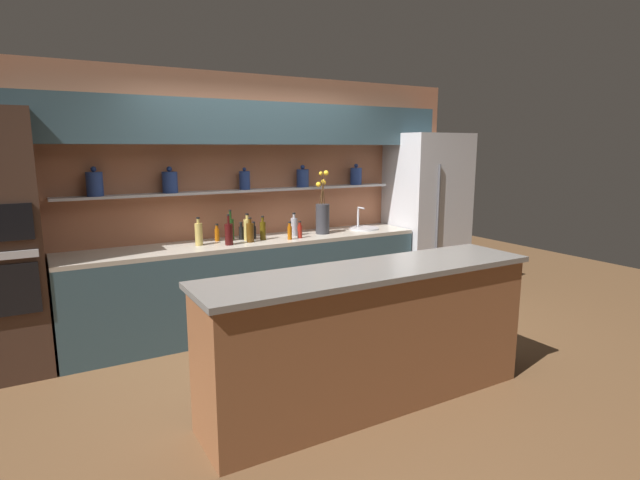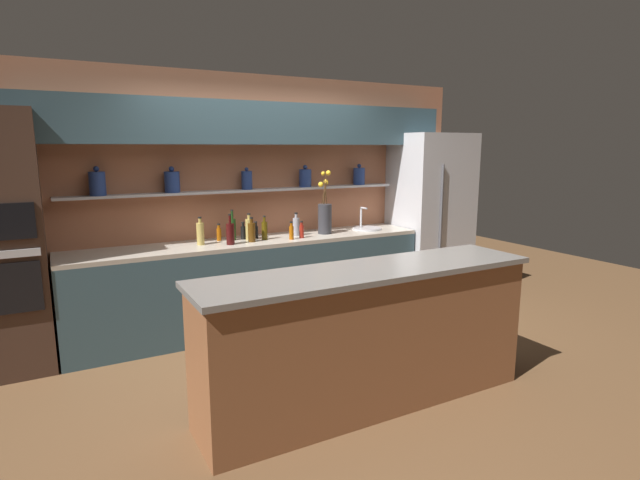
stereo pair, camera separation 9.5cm
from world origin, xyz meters
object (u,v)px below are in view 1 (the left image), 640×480
at_px(bottle_wine_3, 229,234).
at_px(bottle_spirit_8, 250,232).
at_px(refrigerator, 426,217).
at_px(bottle_wine_7, 231,229).
at_px(flower_vase, 323,216).
at_px(bottle_oil_0, 263,230).
at_px(bottle_sauce_10, 290,232).
at_px(bottle_spirit_1, 247,229).
at_px(sink_fixture, 364,227).
at_px(bottle_sauce_9, 300,231).
at_px(bottle_sauce_11, 254,231).
at_px(bottle_spirit_5, 199,234).
at_px(bottle_sauce_4, 241,232).
at_px(bottle_spirit_2, 294,226).
at_px(bottle_sauce_6, 217,234).

distance_m(bottle_wine_3, bottle_spirit_8, 0.24).
xyz_separation_m(refrigerator, bottle_wine_7, (-2.48, 0.14, 0.03)).
bearing_deg(bottle_wine_3, bottle_spirit_8, 8.25).
relative_size(flower_vase, bottle_wine_7, 2.21).
bearing_deg(bottle_oil_0, bottle_sauce_10, -26.34).
bearing_deg(bottle_wine_7, bottle_spirit_1, -25.51).
relative_size(sink_fixture, bottle_wine_3, 1.12).
distance_m(bottle_sauce_9, bottle_sauce_11, 0.48).
xyz_separation_m(bottle_spirit_5, bottle_wine_7, (0.36, 0.09, 0.00)).
bearing_deg(bottle_oil_0, bottle_sauce_4, 146.29).
height_order(bottle_wine_3, bottle_sauce_11, bottle_wine_3).
distance_m(bottle_wine_3, bottle_sauce_11, 0.41).
height_order(bottle_sauce_9, bottle_sauce_10, bottle_sauce_10).
bearing_deg(bottle_sauce_11, bottle_wine_3, -148.39).
xyz_separation_m(bottle_oil_0, bottle_sauce_10, (0.25, -0.12, -0.02)).
bearing_deg(bottle_wine_7, bottle_spirit_5, -165.25).
xyz_separation_m(bottle_spirit_8, bottle_sauce_11, (0.11, 0.18, -0.03)).
relative_size(bottle_wine_3, bottle_spirit_8, 1.21).
xyz_separation_m(sink_fixture, bottle_wine_7, (-1.58, 0.09, 0.10)).
bearing_deg(flower_vase, bottle_spirit_5, 179.38).
relative_size(refrigerator, bottle_sauce_9, 11.28).
xyz_separation_m(bottle_oil_0, bottle_spirit_2, (0.39, 0.05, 0.00)).
bearing_deg(bottle_spirit_8, bottle_spirit_5, 169.46).
height_order(sink_fixture, bottle_sauce_11, sink_fixture).
height_order(bottle_spirit_2, bottle_wine_7, bottle_wine_7).
xyz_separation_m(bottle_spirit_2, bottle_sauce_6, (-0.82, 0.11, -0.03)).
xyz_separation_m(sink_fixture, bottle_sauce_10, (-1.04, -0.16, 0.06)).
height_order(sink_fixture, bottle_wine_3, bottle_wine_3).
bearing_deg(bottle_spirit_1, bottle_wine_7, 154.49).
xyz_separation_m(bottle_spirit_1, bottle_sauce_4, (-0.04, 0.07, -0.04)).
distance_m(bottle_spirit_2, bottle_sauce_10, 0.23).
distance_m(flower_vase, bottle_wine_3, 1.12).
xyz_separation_m(sink_fixture, bottle_spirit_1, (-1.43, 0.02, 0.09)).
xyz_separation_m(bottle_spirit_8, bottle_sauce_10, (0.41, -0.07, -0.02)).
bearing_deg(flower_vase, bottle_sauce_6, 173.12).
xyz_separation_m(bottle_sauce_4, bottle_sauce_6, (-0.24, 0.04, -0.00)).
xyz_separation_m(bottle_spirit_5, bottle_spirit_8, (0.49, -0.09, -0.01)).
xyz_separation_m(sink_fixture, bottle_spirit_2, (-0.90, 0.01, 0.08)).
relative_size(bottle_wine_3, bottle_sauce_10, 1.62).
height_order(refrigerator, bottle_wine_3, refrigerator).
relative_size(refrigerator, bottle_sauce_4, 11.10).
xyz_separation_m(bottle_oil_0, bottle_wine_7, (-0.30, 0.13, 0.02)).
distance_m(bottle_spirit_2, bottle_sauce_9, 0.16).
relative_size(flower_vase, bottle_oil_0, 2.79).
distance_m(bottle_spirit_5, bottle_sauce_9, 1.04).
distance_m(bottle_oil_0, bottle_sauce_9, 0.39).
height_order(bottle_spirit_1, bottle_spirit_5, same).
distance_m(bottle_oil_0, bottle_spirit_8, 0.17).
distance_m(bottle_spirit_2, bottle_sauce_6, 0.82).
distance_m(bottle_spirit_5, bottle_spirit_8, 0.50).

